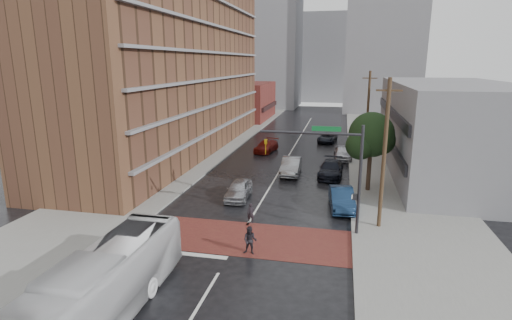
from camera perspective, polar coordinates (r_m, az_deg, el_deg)
The scene contains 24 objects.
ground at distance 25.53m, azimuth -2.64°, elevation -11.51°, with size 160.00×160.00×0.00m, color black.
crosswalk at distance 25.96m, azimuth -2.35°, elevation -11.03°, with size 14.00×5.00×0.02m, color brown.
sidewalk_west at distance 51.57m, azimuth -7.92°, elevation 1.55°, with size 9.00×90.00×0.15m, color gray.
sidewalk_east at distance 48.82m, azimuth 18.35°, elevation 0.28°, with size 9.00×90.00×0.15m, color gray.
apartment_block at distance 50.52m, azimuth -11.66°, elevation 17.05°, with size 10.00×44.00×28.00m, color brown.
storefront_west at distance 78.73m, azimuth -1.08°, elevation 8.41°, with size 8.00×16.00×7.00m, color maroon.
building_east at distance 44.04m, azimuth 25.92°, elevation 4.05°, with size 11.00×26.00×9.00m, color slate.
distant_tower_west at distance 102.39m, azimuth 0.97°, elevation 16.66°, with size 18.00×16.00×32.00m, color slate.
distant_tower_east at distance 94.89m, azimuth 17.85°, elevation 17.47°, with size 16.00×14.00×36.00m, color slate.
distant_tower_center at distance 117.45m, azimuth 9.57°, elevation 14.16°, with size 12.00×10.00×24.00m, color slate.
street_tree at distance 34.96m, azimuth 16.16°, elevation 3.09°, with size 4.20×4.10×6.90m.
signal_mast at distance 25.55m, azimuth 11.50°, elevation -0.47°, with size 6.50×0.30×7.20m.
utility_pole_near at distance 27.06m, azimuth 17.85°, elevation 0.82°, with size 1.60×0.26×10.00m.
utility_pole_far at distance 46.73m, azimuth 15.64°, elevation 6.21°, with size 1.60×0.26×10.00m.
transit_bus at distance 18.94m, azimuth -21.41°, elevation -16.79°, with size 2.64×11.27×3.14m, color silver.
pedestrian_a at distance 27.88m, azimuth -0.73°, elevation -7.64°, with size 0.52×0.34×1.43m, color black.
pedestrian_b at distance 23.60m, azimuth -0.85°, elevation -11.43°, with size 0.83×0.64×1.70m, color black.
car_travel_a at distance 32.77m, azimuth -2.49°, elevation -4.25°, with size 1.79×4.44×1.51m, color #B1B3B9.
car_travel_b at distance 39.91m, azimuth 5.03°, elevation -0.86°, with size 1.78×5.10×1.68m, color #929598.
car_travel_c at distance 49.80m, azimuth 1.49°, elevation 1.99°, with size 1.98×4.88×1.42m, color #67100B.
suv_travel at distance 56.63m, azimuth 10.16°, elevation 3.18°, with size 2.25×4.88×1.36m, color black.
car_parked_near at distance 31.23m, azimuth 12.14°, elevation -5.41°, with size 1.69×4.84×1.60m, color #142A48.
car_parked_mid at distance 39.61m, azimuth 10.64°, elevation -1.25°, with size 2.18×5.36×1.55m, color black.
car_parked_far at distance 46.91m, azimuth 12.28°, elevation 1.05°, with size 1.89×4.70×1.60m, color #B4B5BC.
Camera 1 is at (6.00, -22.29, 10.91)m, focal length 28.00 mm.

